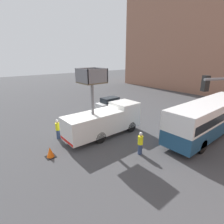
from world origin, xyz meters
TOP-DOWN VIEW (x-y plane):
  - ground_plane at (0.00, 0.00)m, footprint 120.00×120.00m
  - utility_truck at (0.94, -0.38)m, footprint 2.27×7.35m
  - city_bus at (6.99, 6.81)m, footprint 2.53×11.19m
  - road_worker_near_truck at (-1.10, -4.01)m, footprint 0.38×0.38m
  - road_worker_directing at (5.24, -0.37)m, footprint 0.38×0.38m
  - traffic_cone_near_truck at (1.39, -5.69)m, footprint 0.69×0.69m
  - parked_car_curbside at (-5.79, 5.80)m, footprint 1.72×4.35m

SIDE VIEW (x-z plane):
  - ground_plane at x=0.00m, z-range 0.00..0.00m
  - traffic_cone_near_truck at x=1.39m, z-range -0.02..0.76m
  - parked_car_curbside at x=-5.79m, z-range 0.00..1.51m
  - road_worker_directing at x=5.24m, z-range 0.00..1.78m
  - road_worker_near_truck at x=-1.10m, z-range 0.00..1.81m
  - utility_truck at x=0.94m, z-range -1.51..4.59m
  - city_bus at x=6.99m, z-range 0.29..3.53m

